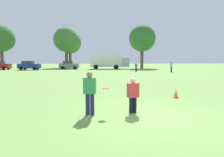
{
  "coord_description": "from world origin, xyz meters",
  "views": [
    {
      "loc": [
        -1.83,
        -6.92,
        2.15
      ],
      "look_at": [
        -1.27,
        2.91,
        1.14
      ],
      "focal_mm": 30.13,
      "sensor_mm": 36.0,
      "label": 1
    }
  ],
  "objects_px": {
    "frisbee": "(106,88)",
    "traffic_cone": "(176,94)",
    "player_defender": "(133,93)",
    "bystander_field_marshal": "(171,66)",
    "player_thrower": "(90,91)",
    "parked_car_mid_left": "(29,65)",
    "box_truck": "(109,61)",
    "bystander_sideline_watcher": "(136,67)",
    "parked_car_center": "(69,65)"
  },
  "relations": [
    {
      "from": "player_thrower",
      "to": "frisbee",
      "type": "distance_m",
      "value": 0.63
    },
    {
      "from": "player_thrower",
      "to": "parked_car_center",
      "type": "bearing_deg",
      "value": 100.8
    },
    {
      "from": "traffic_cone",
      "to": "bystander_field_marshal",
      "type": "distance_m",
      "value": 22.21
    },
    {
      "from": "player_thrower",
      "to": "player_defender",
      "type": "height_order",
      "value": "player_thrower"
    },
    {
      "from": "frisbee",
      "to": "bystander_sideline_watcher",
      "type": "height_order",
      "value": "bystander_sideline_watcher"
    },
    {
      "from": "player_thrower",
      "to": "bystander_sideline_watcher",
      "type": "xyz_separation_m",
      "value": [
        6.57,
        25.55,
        -0.08
      ]
    },
    {
      "from": "traffic_cone",
      "to": "box_truck",
      "type": "distance_m",
      "value": 32.0
    },
    {
      "from": "player_thrower",
      "to": "bystander_sideline_watcher",
      "type": "distance_m",
      "value": 26.38
    },
    {
      "from": "bystander_sideline_watcher",
      "to": "parked_car_center",
      "type": "bearing_deg",
      "value": 145.57
    },
    {
      "from": "parked_car_center",
      "to": "box_truck",
      "type": "relative_size",
      "value": 0.49
    },
    {
      "from": "traffic_cone",
      "to": "bystander_field_marshal",
      "type": "height_order",
      "value": "bystander_field_marshal"
    },
    {
      "from": "player_defender",
      "to": "bystander_field_marshal",
      "type": "distance_m",
      "value": 25.95
    },
    {
      "from": "parked_car_center",
      "to": "bystander_field_marshal",
      "type": "height_order",
      "value": "parked_car_center"
    },
    {
      "from": "parked_car_mid_left",
      "to": "bystander_field_marshal",
      "type": "xyz_separation_m",
      "value": [
        26.48,
        -8.08,
        0.05
      ]
    },
    {
      "from": "box_truck",
      "to": "player_defender",
      "type": "bearing_deg",
      "value": -90.72
    },
    {
      "from": "player_thrower",
      "to": "traffic_cone",
      "type": "bearing_deg",
      "value": 33.42
    },
    {
      "from": "frisbee",
      "to": "traffic_cone",
      "type": "distance_m",
      "value": 5.08
    },
    {
      "from": "player_thrower",
      "to": "parked_car_mid_left",
      "type": "xyz_separation_m",
      "value": [
        -14.22,
        32.0,
        -0.03
      ]
    },
    {
      "from": "player_thrower",
      "to": "box_truck",
      "type": "distance_m",
      "value": 35.0
    },
    {
      "from": "parked_car_mid_left",
      "to": "bystander_sideline_watcher",
      "type": "relative_size",
      "value": 2.74
    },
    {
      "from": "parked_car_mid_left",
      "to": "player_thrower",
      "type": "bearing_deg",
      "value": -66.04
    },
    {
      "from": "bystander_sideline_watcher",
      "to": "player_thrower",
      "type": "bearing_deg",
      "value": -104.42
    },
    {
      "from": "bystander_field_marshal",
      "to": "player_thrower",
      "type": "bearing_deg",
      "value": -117.15
    },
    {
      "from": "frisbee",
      "to": "traffic_cone",
      "type": "xyz_separation_m",
      "value": [
        4.02,
        3.0,
        -0.8
      ]
    },
    {
      "from": "frisbee",
      "to": "traffic_cone",
      "type": "bearing_deg",
      "value": 36.71
    },
    {
      "from": "frisbee",
      "to": "parked_car_mid_left",
      "type": "xyz_separation_m",
      "value": [
        -14.83,
        31.93,
        -0.11
      ]
    },
    {
      "from": "player_defender",
      "to": "bystander_sideline_watcher",
      "type": "height_order",
      "value": "bystander_sideline_watcher"
    },
    {
      "from": "parked_car_mid_left",
      "to": "player_defender",
      "type": "bearing_deg",
      "value": -63.4
    },
    {
      "from": "player_thrower",
      "to": "box_truck",
      "type": "bearing_deg",
      "value": 86.49
    },
    {
      "from": "traffic_cone",
      "to": "bystander_sideline_watcher",
      "type": "distance_m",
      "value": 22.58
    },
    {
      "from": "parked_car_mid_left",
      "to": "bystander_field_marshal",
      "type": "relative_size",
      "value": 2.45
    },
    {
      "from": "parked_car_mid_left",
      "to": "parked_car_center",
      "type": "xyz_separation_m",
      "value": [
        7.62,
        2.58,
        0.0
      ]
    },
    {
      "from": "traffic_cone",
      "to": "frisbee",
      "type": "bearing_deg",
      "value": -143.29
    },
    {
      "from": "frisbee",
      "to": "bystander_sideline_watcher",
      "type": "bearing_deg",
      "value": 76.86
    },
    {
      "from": "player_thrower",
      "to": "frisbee",
      "type": "height_order",
      "value": "player_thrower"
    },
    {
      "from": "bystander_sideline_watcher",
      "to": "bystander_field_marshal",
      "type": "distance_m",
      "value": 5.92
    },
    {
      "from": "parked_car_center",
      "to": "bystander_field_marshal",
      "type": "bearing_deg",
      "value": -29.49
    },
    {
      "from": "player_thrower",
      "to": "traffic_cone",
      "type": "xyz_separation_m",
      "value": [
        4.64,
        3.06,
        -0.72
      ]
    },
    {
      "from": "frisbee",
      "to": "parked_car_center",
      "type": "xyz_separation_m",
      "value": [
        -7.22,
        34.51,
        -0.11
      ]
    },
    {
      "from": "player_defender",
      "to": "bystander_field_marshal",
      "type": "height_order",
      "value": "bystander_field_marshal"
    },
    {
      "from": "player_thrower",
      "to": "player_defender",
      "type": "distance_m",
      "value": 1.73
    },
    {
      "from": "player_defender",
      "to": "parked_car_mid_left",
      "type": "distance_m",
      "value": 35.55
    },
    {
      "from": "player_thrower",
      "to": "parked_car_mid_left",
      "type": "height_order",
      "value": "parked_car_mid_left"
    },
    {
      "from": "box_truck",
      "to": "bystander_sideline_watcher",
      "type": "distance_m",
      "value": 10.41
    },
    {
      "from": "player_defender",
      "to": "bystander_field_marshal",
      "type": "bearing_deg",
      "value": 66.0
    },
    {
      "from": "frisbee",
      "to": "bystander_field_marshal",
      "type": "xyz_separation_m",
      "value": [
        11.64,
        23.85,
        -0.06
      ]
    },
    {
      "from": "player_defender",
      "to": "box_truck",
      "type": "height_order",
      "value": "box_truck"
    },
    {
      "from": "player_defender",
      "to": "frisbee",
      "type": "xyz_separation_m",
      "value": [
        -1.09,
        -0.14,
        0.24
      ]
    },
    {
      "from": "traffic_cone",
      "to": "player_thrower",
      "type": "bearing_deg",
      "value": -146.58
    },
    {
      "from": "player_thrower",
      "to": "parked_car_mid_left",
      "type": "bearing_deg",
      "value": 113.96
    }
  ]
}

